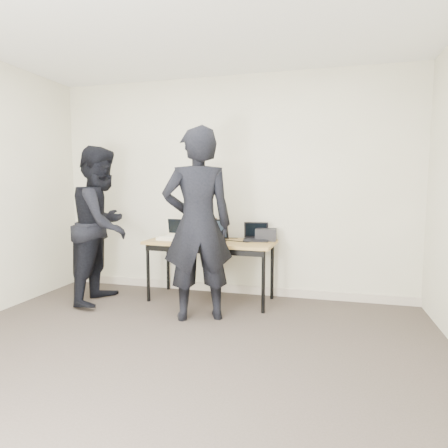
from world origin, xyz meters
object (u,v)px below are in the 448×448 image
(laptop_center, at_px, (211,236))
(person_typist, at_px, (198,225))
(laptop_beige, at_px, (174,235))
(leather_satchel, at_px, (202,227))
(person_observer, at_px, (102,225))
(laptop_right, at_px, (256,236))
(equipment_box, at_px, (266,235))
(desk, at_px, (210,246))

(laptop_center, xyz_separation_m, person_typist, (0.03, -0.56, 0.20))
(laptop_beige, height_order, leather_satchel, laptop_beige)
(laptop_center, xyz_separation_m, person_observer, (-1.25, -0.28, 0.13))
(person_typist, bearing_deg, person_observer, -36.71)
(person_typist, height_order, person_observer, person_typist)
(laptop_right, distance_m, person_typist, 0.92)
(laptop_beige, xyz_separation_m, person_typist, (0.51, -0.62, 0.20))
(leather_satchel, height_order, person_typist, person_typist)
(laptop_center, distance_m, equipment_box, 0.65)
(equipment_box, xyz_separation_m, person_typist, (-0.58, -0.80, 0.18))
(equipment_box, bearing_deg, person_observer, -164.50)
(laptop_beige, distance_m, person_typist, 0.82)
(laptop_beige, distance_m, laptop_right, 0.98)
(laptop_center, bearing_deg, person_typist, -76.05)
(laptop_beige, bearing_deg, person_typist, -45.29)
(person_typist, distance_m, person_observer, 1.31)
(desk, bearing_deg, laptop_right, 20.34)
(desk, xyz_separation_m, leather_satchel, (-0.18, 0.23, 0.19))
(leather_satchel, distance_m, person_typist, 0.87)
(laptop_right, bearing_deg, person_typist, -128.79)
(laptop_beige, bearing_deg, laptop_center, -1.23)
(leather_satchel, bearing_deg, laptop_right, -10.32)
(desk, xyz_separation_m, equipment_box, (0.63, 0.19, 0.13))
(laptop_center, xyz_separation_m, leather_satchel, (-0.20, 0.27, 0.07))
(laptop_right, distance_m, person_observer, 1.81)
(laptop_center, relative_size, leather_satchel, 1.03)
(desk, relative_size, person_typist, 0.79)
(desk, relative_size, person_observer, 0.84)
(laptop_right, xyz_separation_m, equipment_box, (0.12, 0.03, 0.02))
(laptop_beige, bearing_deg, leather_satchel, 43.47)
(equipment_box, bearing_deg, person_typist, -126.00)
(equipment_box, height_order, person_observer, person_observer)
(laptop_center, height_order, laptop_right, laptop_center)
(desk, height_order, person_typist, person_typist)
(desk, relative_size, leather_satchel, 4.10)
(desk, height_order, equipment_box, equipment_box)
(laptop_center, bearing_deg, person_observer, -156.23)
(person_observer, bearing_deg, desk, -81.25)
(desk, distance_m, laptop_right, 0.55)
(desk, height_order, laptop_center, laptop_center)
(desk, xyz_separation_m, person_observer, (-1.23, -0.32, 0.25))
(leather_satchel, relative_size, equipment_box, 1.55)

